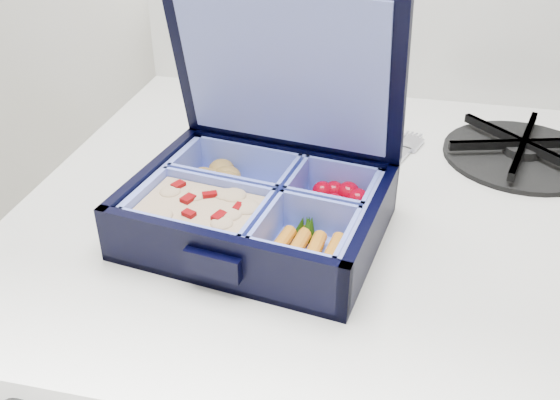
# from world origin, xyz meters

# --- Properties ---
(bento_box) EXTENTS (0.25, 0.21, 0.05)m
(bento_box) POSITION_xyz_m (-0.48, 1.56, 0.98)
(bento_box) COLOR black
(bento_box) RESTS_ON stove
(burner_grate) EXTENTS (0.21, 0.21, 0.03)m
(burner_grate) POSITION_xyz_m (-0.22, 1.77, 0.96)
(burner_grate) COLOR black
(burner_grate) RESTS_ON stove
(burner_grate_rear) EXTENTS (0.21, 0.21, 0.02)m
(burner_grate_rear) POSITION_xyz_m (-0.53, 1.82, 0.96)
(burner_grate_rear) COLOR black
(burner_grate_rear) RESTS_ON stove
(fork) EXTENTS (0.09, 0.19, 0.01)m
(fork) POSITION_xyz_m (-0.37, 1.68, 0.95)
(fork) COLOR silver
(fork) RESTS_ON stove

